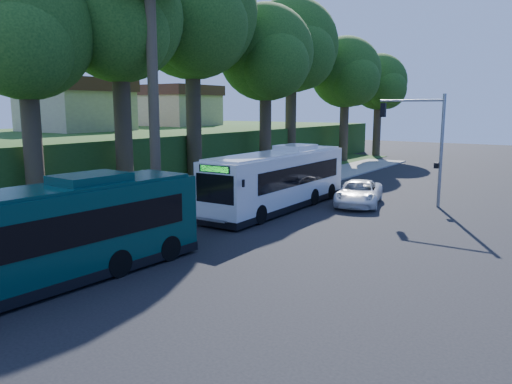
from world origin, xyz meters
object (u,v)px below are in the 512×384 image
Objects in this scene: white_bus at (280,179)px; teal_bus at (44,235)px; pickup at (359,193)px; bus_shelter at (151,189)px.

teal_bus is (0.30, -16.15, -0.03)m from white_bus.
teal_bus reaches higher than pickup.
teal_bus is at bearing -89.76° from white_bus.
white_bus is 16.16m from teal_bus.
bus_shelter is at bearing 118.37° from teal_bus.
teal_bus is 2.28× the size of pickup.
white_bus is at bearing -148.14° from pickup.
bus_shelter reaches higher than pickup.
bus_shelter is 13.22m from pickup.
pickup is at bearing 46.23° from white_bus.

